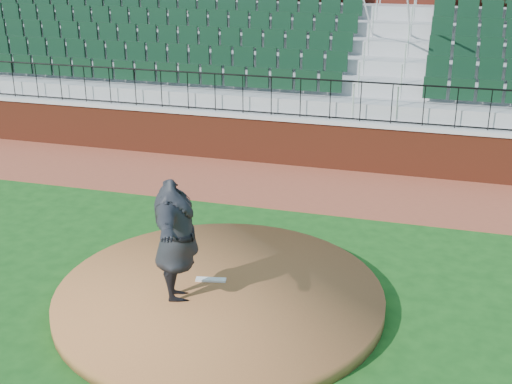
% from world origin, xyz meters
% --- Properties ---
extents(ground, '(90.00, 90.00, 0.00)m').
position_xyz_m(ground, '(0.00, 0.00, 0.00)').
color(ground, '#144815').
rests_on(ground, ground).
extents(warning_track, '(34.00, 3.20, 0.01)m').
position_xyz_m(warning_track, '(0.00, 5.40, 0.01)').
color(warning_track, brown).
rests_on(warning_track, ground).
extents(field_wall, '(34.00, 0.35, 1.20)m').
position_xyz_m(field_wall, '(0.00, 7.00, 0.60)').
color(field_wall, maroon).
rests_on(field_wall, ground).
extents(wall_cap, '(34.00, 0.45, 0.10)m').
position_xyz_m(wall_cap, '(0.00, 7.00, 1.25)').
color(wall_cap, '#B7B7B7').
rests_on(wall_cap, field_wall).
extents(wall_railing, '(34.00, 0.05, 1.00)m').
position_xyz_m(wall_railing, '(0.00, 7.00, 1.80)').
color(wall_railing, black).
rests_on(wall_railing, wall_cap).
extents(seating_stands, '(34.00, 5.10, 4.60)m').
position_xyz_m(seating_stands, '(0.00, 9.72, 2.30)').
color(seating_stands, gray).
rests_on(seating_stands, ground).
extents(concourse_wall, '(34.00, 0.50, 5.50)m').
position_xyz_m(concourse_wall, '(0.00, 12.52, 2.75)').
color(concourse_wall, maroon).
rests_on(concourse_wall, ground).
extents(pitchers_mound, '(5.41, 5.41, 0.25)m').
position_xyz_m(pitchers_mound, '(-0.10, -0.35, 0.12)').
color(pitchers_mound, brown).
rests_on(pitchers_mound, ground).
extents(pitching_rubber, '(0.53, 0.22, 0.03)m').
position_xyz_m(pitching_rubber, '(-0.34, -0.10, 0.27)').
color(pitching_rubber, white).
rests_on(pitching_rubber, pitchers_mound).
extents(pitcher, '(1.59, 2.58, 2.04)m').
position_xyz_m(pitcher, '(-0.65, -0.78, 1.27)').
color(pitcher, black).
rests_on(pitcher, pitchers_mound).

